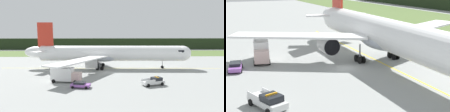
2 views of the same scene
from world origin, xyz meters
TOP-DOWN VIEW (x-y plane):
  - ground at (0.00, 0.00)m, footprint 320.00×320.00m
  - taxiway_centerline_main at (1.25, 6.96)m, footprint 74.16×2.79m
  - airliner at (0.54, 6.98)m, footprint 55.92×47.83m
  - ops_pickup_truck at (10.85, -14.47)m, footprint 5.70×3.71m
  - catering_truck at (-9.97, -11.25)m, footprint 7.40×3.68m
  - staff_car at (-5.69, -16.08)m, footprint 4.46×2.60m

SIDE VIEW (x-z plane):
  - ground at x=0.00m, z-range 0.00..0.00m
  - taxiway_centerline_main at x=1.25m, z-range 0.00..0.01m
  - staff_car at x=-5.69m, z-range 0.05..1.35m
  - ops_pickup_truck at x=10.85m, z-range -0.07..1.87m
  - catering_truck at x=-9.97m, z-range 0.01..3.73m
  - airliner at x=0.54m, z-range -2.71..12.64m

